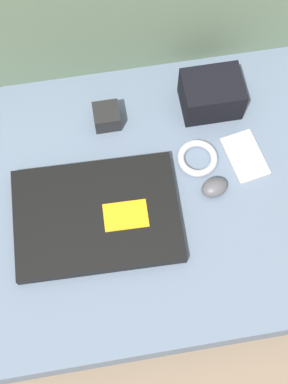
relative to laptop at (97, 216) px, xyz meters
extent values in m
plane|color=#7A6651|center=(0.10, 0.03, -0.13)|extent=(8.00, 8.00, 0.00)
cube|color=slate|center=(0.10, 0.03, -0.07)|extent=(1.18, 0.64, 0.11)
cube|color=#60755B|center=(0.10, 0.45, 0.10)|extent=(1.18, 0.20, 0.46)
cube|color=black|center=(0.00, 0.00, 0.00)|extent=(0.35, 0.25, 0.03)
cube|color=orange|center=(0.06, -0.01, 0.01)|extent=(0.09, 0.06, 0.00)
ellipsoid|color=#4C4C51|center=(0.25, 0.02, 0.00)|extent=(0.07, 0.05, 0.03)
cube|color=#B7B7BC|center=(0.33, 0.08, -0.01)|extent=(0.09, 0.12, 0.01)
cube|color=black|center=(0.29, 0.23, 0.03)|extent=(0.13, 0.10, 0.08)
cube|color=black|center=(0.05, 0.22, 0.01)|extent=(0.06, 0.06, 0.05)
torus|color=#B2B2B7|center=(0.23, 0.10, 0.00)|extent=(0.09, 0.09, 0.02)
camera|label=1|loc=(0.04, -0.38, 1.04)|focal=50.00mm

